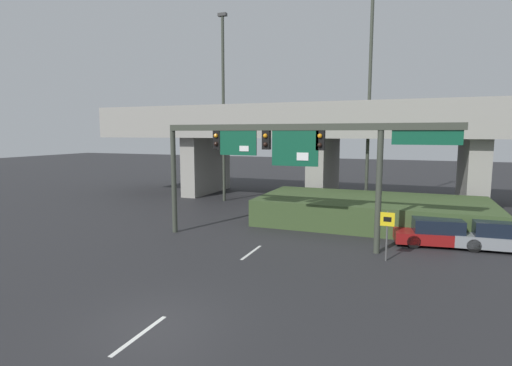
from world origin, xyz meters
name	(u,v)px	position (x,y,z in m)	size (l,w,h in m)	color
ground_plane	(156,323)	(0.00, 0.00, 0.00)	(160.00, 160.00, 0.00)	#262628
lane_markings	(279,232)	(0.00, 11.74, 0.00)	(0.14, 27.37, 0.01)	silver
signal_gantry	(287,148)	(1.07, 9.60, 4.87)	(14.64, 0.44, 6.05)	#383D33
speed_limit_sign	(387,229)	(6.00, 8.55, 1.46)	(0.60, 0.11, 2.23)	#4C4C4C
highway_light_pole_near	(223,105)	(-7.54, 20.23, 7.87)	(0.70, 0.36, 14.98)	#383D33
highway_light_pole_far	(370,79)	(3.82, 20.85, 9.43)	(0.70, 0.36, 18.10)	#383D33
overpass_bridge	(324,135)	(0.00, 23.83, 5.42)	(39.17, 8.94, 7.87)	gray
grass_embankment	(372,211)	(4.70, 15.88, 0.80)	(13.66, 6.90, 1.60)	#384C28
parked_sedan_near_right	(439,233)	(8.31, 12.15, 0.64)	(4.62, 2.46, 1.37)	maroon
parked_sedan_mid_right	(501,237)	(11.03, 12.36, 0.65)	(4.50, 2.13, 1.41)	gray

